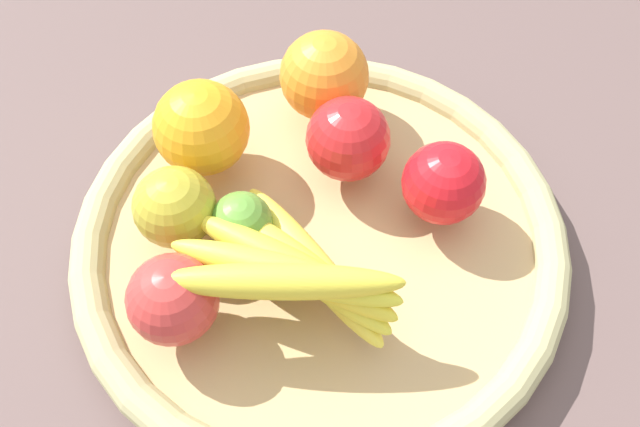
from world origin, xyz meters
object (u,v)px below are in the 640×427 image
(apple_1, at_px, (443,183))
(apple_3, at_px, (175,203))
(banana_bunch, at_px, (294,269))
(apple_0, at_px, (173,299))
(apple_2, at_px, (348,139))
(lime_0, at_px, (242,222))
(orange_0, at_px, (324,76))
(orange_1, at_px, (201,128))

(apple_1, bearing_deg, apple_3, -86.19)
(banana_bunch, bearing_deg, apple_0, -76.28)
(apple_1, bearing_deg, apple_2, -121.54)
(lime_0, distance_m, orange_0, 0.16)
(apple_3, bearing_deg, orange_0, 136.89)
(apple_1, relative_size, apple_3, 1.03)
(apple_0, bearing_deg, orange_1, 176.21)
(lime_0, xyz_separation_m, apple_0, (0.07, -0.05, 0.01))
(apple_3, xyz_separation_m, orange_0, (-0.13, 0.12, 0.01))
(lime_0, height_order, orange_0, orange_0)
(banana_bunch, bearing_deg, lime_0, -140.09)
(lime_0, relative_size, apple_0, 0.73)
(apple_2, xyz_separation_m, banana_bunch, (0.12, -0.05, 0.00))
(orange_1, relative_size, orange_0, 1.02)
(banana_bunch, xyz_separation_m, orange_1, (-0.13, -0.08, 0.00))
(orange_1, height_order, apple_0, orange_1)
(apple_1, bearing_deg, banana_bunch, -57.07)
(orange_1, distance_m, apple_1, 0.20)
(apple_1, xyz_separation_m, apple_0, (0.10, -0.21, -0.00))
(apple_2, height_order, apple_1, apple_2)
(orange_1, bearing_deg, apple_1, 73.97)
(orange_1, height_order, apple_1, orange_1)
(banana_bunch, height_order, orange_1, orange_1)
(lime_0, bearing_deg, apple_3, -104.49)
(orange_1, xyz_separation_m, apple_0, (0.16, -0.01, -0.01))
(banana_bunch, relative_size, apple_1, 2.61)
(apple_0, relative_size, apple_3, 1.03)
(lime_0, distance_m, apple_3, 0.05)
(banana_bunch, relative_size, apple_3, 2.68)
(banana_bunch, distance_m, orange_0, 0.19)
(banana_bunch, relative_size, orange_1, 2.18)
(apple_3, bearing_deg, apple_1, 93.81)
(orange_1, bearing_deg, banana_bunch, 29.88)
(apple_2, distance_m, banana_bunch, 0.13)
(apple_1, bearing_deg, orange_0, -141.12)
(lime_0, xyz_separation_m, orange_1, (-0.08, -0.04, 0.02))
(banana_bunch, height_order, apple_1, banana_bunch)
(apple_2, bearing_deg, banana_bunch, -20.09)
(apple_3, distance_m, orange_0, 0.18)
(orange_0, bearing_deg, apple_2, 14.64)
(lime_0, distance_m, apple_0, 0.08)
(banana_bunch, xyz_separation_m, orange_0, (-0.19, 0.03, 0.00))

